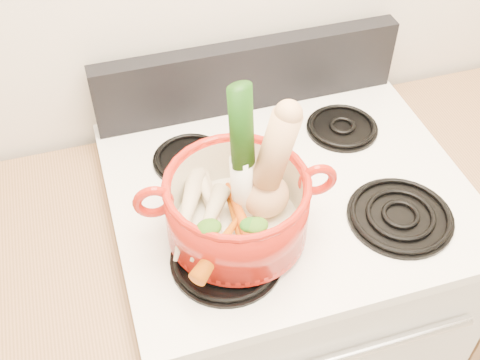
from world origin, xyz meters
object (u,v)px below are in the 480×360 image
object	(u,v)px
dutch_oven	(237,207)
leek	(243,154)
stove_body	(279,306)
squash	(267,167)

from	to	relation	value
dutch_oven	leek	xyz separation A→B (m)	(0.02, 0.02, 0.12)
stove_body	squash	distance (m)	0.67
stove_body	leek	xyz separation A→B (m)	(-0.13, -0.08, 0.69)
stove_body	leek	bearing A→B (deg)	-148.10
stove_body	dutch_oven	xyz separation A→B (m)	(-0.15, -0.10, 0.58)
stove_body	squash	bearing A→B (deg)	-133.77
stove_body	leek	size ratio (longest dim) A/B	2.91
stove_body	leek	world-z (taller)	leek
squash	stove_body	bearing A→B (deg)	41.85
dutch_oven	squash	xyz separation A→B (m)	(0.06, 0.01, 0.08)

